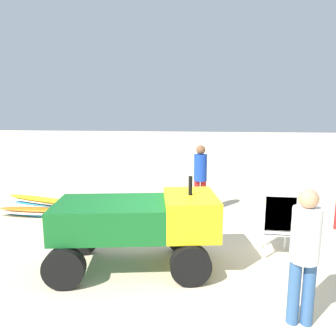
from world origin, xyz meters
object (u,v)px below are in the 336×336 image
object	(u,v)px
lifeguard_near_left	(200,174)
lifeguard_near_right	(305,249)
utility_cart	(139,221)
surfboard_pile	(43,207)
stacked_plastic_chairs	(278,218)

from	to	relation	value
lifeguard_near_left	lifeguard_near_right	distance (m)	4.23
utility_cart	lifeguard_near_right	bearing A→B (deg)	-25.78
surfboard_pile	lifeguard_near_left	xyz separation A→B (m)	(3.75, 0.85, 0.74)
utility_cart	surfboard_pile	xyz separation A→B (m)	(-2.89, 2.12, -0.55)
lifeguard_near_left	stacked_plastic_chairs	bearing A→B (deg)	-57.90
surfboard_pile	stacked_plastic_chairs	bearing A→B (deg)	-15.22
lifeguard_near_left	lifeguard_near_right	size ratio (longest dim) A/B	1.04
surfboard_pile	lifeguard_near_left	distance (m)	3.91
surfboard_pile	utility_cart	bearing A→B (deg)	-36.23
stacked_plastic_chairs	lifeguard_near_right	xyz separation A→B (m)	(-0.09, -1.77, 0.24)
stacked_plastic_chairs	surfboard_pile	xyz separation A→B (m)	(-5.16, 1.40, -0.46)
lifeguard_near_right	surfboard_pile	bearing A→B (deg)	147.98
utility_cart	lifeguard_near_right	size ratio (longest dim) A/B	1.67
lifeguard_near_left	lifeguard_near_right	xyz separation A→B (m)	(1.32, -4.02, -0.05)
stacked_plastic_chairs	surfboard_pile	bearing A→B (deg)	164.78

